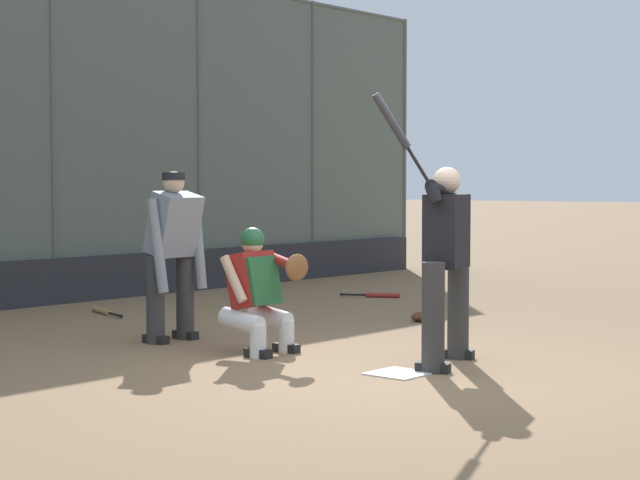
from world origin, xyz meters
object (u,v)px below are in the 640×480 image
object	(u,v)px
spare_bat_by_padding	(378,295)
umpire_home	(173,251)
catcher_behind_plate	(259,288)
batter_at_plate	(446,257)
spare_bat_near_backstop	(104,311)
fielding_glove_on_dirt	(422,317)

from	to	relation	value
spare_bat_by_padding	umpire_home	bearing A→B (deg)	-107.68
umpire_home	catcher_behind_plate	bearing A→B (deg)	90.31
batter_at_plate	catcher_behind_plate	distance (m)	1.78
batter_at_plate	spare_bat_near_backstop	xyz separation A→B (m)	(-0.35, -5.10, -0.89)
catcher_behind_plate	fielding_glove_on_dirt	xyz separation A→B (m)	(-2.83, -0.19, -0.54)
fielding_glove_on_dirt	catcher_behind_plate	bearing A→B (deg)	3.88
batter_at_plate	catcher_behind_plate	size ratio (longest dim) A/B	1.99
batter_at_plate	spare_bat_near_backstop	world-z (taller)	batter_at_plate
batter_at_plate	catcher_behind_plate	xyz separation A→B (m)	(0.56, -1.65, -0.33)
spare_bat_by_padding	catcher_behind_plate	bearing A→B (deg)	-94.67
umpire_home	spare_bat_near_backstop	world-z (taller)	umpire_home
spare_bat_near_backstop	spare_bat_by_padding	bearing A→B (deg)	-93.18
catcher_behind_plate	umpire_home	size ratio (longest dim) A/B	0.69
catcher_behind_plate	umpire_home	world-z (taller)	umpire_home
umpire_home	spare_bat_by_padding	distance (m)	4.71
umpire_home	spare_bat_near_backstop	xyz separation A→B (m)	(-0.93, -2.30, -0.86)
catcher_behind_plate	fielding_glove_on_dirt	bearing A→B (deg)	-179.15
catcher_behind_plate	spare_bat_by_padding	xyz separation A→B (m)	(-4.51, -2.11, -0.56)
spare_bat_near_backstop	fielding_glove_on_dirt	xyz separation A→B (m)	(-1.92, 3.25, 0.02)
catcher_behind_plate	spare_bat_near_backstop	bearing A→B (deg)	-107.81
umpire_home	spare_bat_by_padding	world-z (taller)	umpire_home
batter_at_plate	spare_bat_by_padding	world-z (taller)	batter_at_plate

